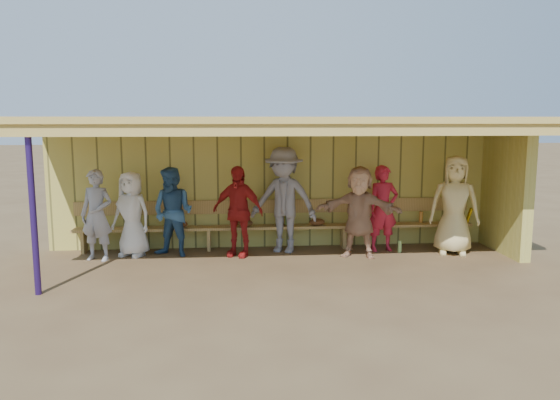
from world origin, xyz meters
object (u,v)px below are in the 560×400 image
object	(u,v)px
player_e	(284,200)
player_f	(359,212)
player_b	(132,214)
player_d	(238,211)
player_c	(173,212)
player_a	(97,215)
player_g	(383,208)
bench	(277,221)
player_h	(454,205)

from	to	relation	value
player_e	player_f	bearing A→B (deg)	3.73
player_b	player_d	world-z (taller)	player_d
player_c	player_e	xyz separation A→B (m)	(2.02, 0.16, 0.17)
player_c	player_f	bearing A→B (deg)	19.45
player_a	player_d	bearing A→B (deg)	19.08
player_a	player_e	xyz separation A→B (m)	(3.31, 0.33, 0.18)
player_g	player_d	bearing A→B (deg)	175.40
player_g	bench	world-z (taller)	player_g
player_a	player_g	xyz separation A→B (m)	(5.18, 0.25, 0.00)
player_b	player_g	distance (m)	4.63
player_g	player_f	bearing A→B (deg)	-152.03
player_e	player_h	size ratio (longest dim) A/B	1.08
player_c	player_e	distance (m)	2.03
player_d	player_b	bearing A→B (deg)	-160.24
player_a	bench	size ratio (longest dim) A/B	0.21
player_d	player_g	xyz separation A→B (m)	(2.72, 0.17, -0.01)
player_b	player_c	size ratio (longest dim) A/B	0.95
player_b	player_f	size ratio (longest dim) A/B	0.94
player_c	player_f	distance (m)	3.34
player_a	player_g	size ratio (longest dim) A/B	1.00
player_e	player_f	size ratio (longest dim) A/B	1.19
player_f	player_h	distance (m)	1.78
bench	player_c	bearing A→B (deg)	-166.34
player_d	bench	bearing A→B (deg)	61.14
player_b	player_c	bearing A→B (deg)	18.03
player_b	player_f	xyz separation A→B (m)	(4.08, -0.41, 0.05)
player_d	player_e	distance (m)	0.90
player_h	player_c	bearing A→B (deg)	-165.98
player_b	player_e	size ratio (longest dim) A/B	0.79
player_c	player_f	size ratio (longest dim) A/B	0.98
bench	player_g	bearing A→B (deg)	-10.90
player_g	player_h	distance (m)	1.28
player_a	player_b	size ratio (longest dim) A/B	1.04
player_c	player_a	bearing A→B (deg)	-147.66
player_c	player_d	xyz separation A→B (m)	(1.16, -0.08, 0.01)
player_f	player_h	world-z (taller)	player_h
player_c	player_g	world-z (taller)	player_c
player_e	player_g	bearing A→B (deg)	21.35
player_h	player_d	bearing A→B (deg)	-165.67
player_c	player_h	world-z (taller)	player_h
player_d	player_f	size ratio (longest dim) A/B	1.00
player_e	player_f	world-z (taller)	player_e
player_e	player_h	world-z (taller)	player_e
player_h	player_a	bearing A→B (deg)	-163.86
player_h	player_f	bearing A→B (deg)	-161.39
player_b	player_e	world-z (taller)	player_e
player_c	player_f	world-z (taller)	player_f
player_b	player_g	bearing A→B (deg)	24.85
player_h	player_b	bearing A→B (deg)	-166.49
player_a	player_d	size ratio (longest dim) A/B	0.98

